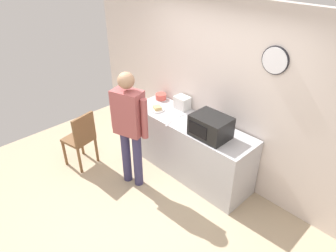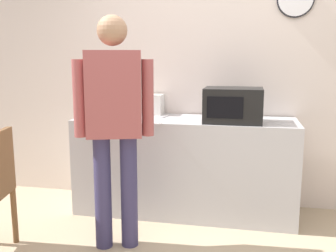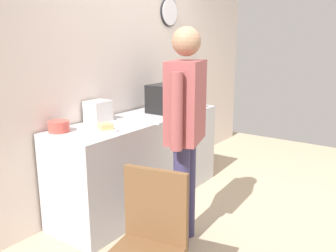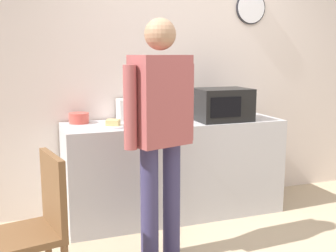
{
  "view_description": "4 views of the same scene",
  "coord_description": "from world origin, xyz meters",
  "px_view_note": "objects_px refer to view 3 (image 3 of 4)",
  "views": [
    {
      "loc": [
        2.27,
        -1.64,
        3.12
      ],
      "look_at": [
        -0.29,
        0.83,
        0.97
      ],
      "focal_mm": 32.28,
      "sensor_mm": 36.0,
      "label": 1
    },
    {
      "loc": [
        0.33,
        -2.26,
        1.46
      ],
      "look_at": [
        -0.29,
        0.73,
        0.92
      ],
      "focal_mm": 41.23,
      "sensor_mm": 36.0,
      "label": 2
    },
    {
      "loc": [
        -2.94,
        -1.04,
        1.66
      ],
      "look_at": [
        -0.41,
        0.76,
        0.91
      ],
      "focal_mm": 38.26,
      "sensor_mm": 36.0,
      "label": 3
    },
    {
      "loc": [
        -1.56,
        -2.3,
        1.52
      ],
      "look_at": [
        -0.4,
        0.92,
        0.92
      ],
      "focal_mm": 44.14,
      "sensor_mm": 36.0,
      "label": 4
    }
  ],
  "objects_px": {
    "salad_bowl": "(59,126)",
    "fork_utensil": "(121,120)",
    "person_standing": "(185,122)",
    "toaster": "(98,111)",
    "microwave": "(173,98)",
    "wooden_chair": "(148,243)",
    "sandwich_plate": "(105,128)",
    "spoon_utensil": "(151,124)"
  },
  "relations": [
    {
      "from": "sandwich_plate",
      "to": "toaster",
      "type": "xyz_separation_m",
      "value": [
        0.23,
        0.32,
        0.08
      ]
    },
    {
      "from": "sandwich_plate",
      "to": "toaster",
      "type": "height_order",
      "value": "toaster"
    },
    {
      "from": "toaster",
      "to": "person_standing",
      "type": "xyz_separation_m",
      "value": [
        -0.03,
        -1.01,
        0.03
      ]
    },
    {
      "from": "microwave",
      "to": "sandwich_plate",
      "type": "relative_size",
      "value": 2.24
    },
    {
      "from": "fork_utensil",
      "to": "spoon_utensil",
      "type": "relative_size",
      "value": 1.0
    },
    {
      "from": "microwave",
      "to": "spoon_utensil",
      "type": "distance_m",
      "value": 0.66
    },
    {
      "from": "salad_bowl",
      "to": "person_standing",
      "type": "height_order",
      "value": "person_standing"
    },
    {
      "from": "fork_utensil",
      "to": "spoon_utensil",
      "type": "bearing_deg",
      "value": -85.64
    },
    {
      "from": "microwave",
      "to": "sandwich_plate",
      "type": "height_order",
      "value": "microwave"
    },
    {
      "from": "microwave",
      "to": "sandwich_plate",
      "type": "bearing_deg",
      "value": -179.51
    },
    {
      "from": "spoon_utensil",
      "to": "person_standing",
      "type": "height_order",
      "value": "person_standing"
    },
    {
      "from": "salad_bowl",
      "to": "sandwich_plate",
      "type": "bearing_deg",
      "value": -50.81
    },
    {
      "from": "toaster",
      "to": "fork_utensil",
      "type": "distance_m",
      "value": 0.23
    },
    {
      "from": "fork_utensil",
      "to": "person_standing",
      "type": "distance_m",
      "value": 0.91
    },
    {
      "from": "microwave",
      "to": "salad_bowl",
      "type": "bearing_deg",
      "value": 167.19
    },
    {
      "from": "sandwich_plate",
      "to": "person_standing",
      "type": "bearing_deg",
      "value": -74.28
    },
    {
      "from": "toaster",
      "to": "salad_bowl",
      "type": "bearing_deg",
      "value": -178.07
    },
    {
      "from": "fork_utensil",
      "to": "wooden_chair",
      "type": "xyz_separation_m",
      "value": [
        -1.08,
        -1.19,
        -0.38
      ]
    },
    {
      "from": "microwave",
      "to": "person_standing",
      "type": "distance_m",
      "value": 1.1
    },
    {
      "from": "toaster",
      "to": "microwave",
      "type": "bearing_deg",
      "value": -20.8
    },
    {
      "from": "sandwich_plate",
      "to": "person_standing",
      "type": "relative_size",
      "value": 0.13
    },
    {
      "from": "fork_utensil",
      "to": "person_standing",
      "type": "relative_size",
      "value": 0.1
    },
    {
      "from": "microwave",
      "to": "salad_bowl",
      "type": "relative_size",
      "value": 2.82
    },
    {
      "from": "person_standing",
      "to": "microwave",
      "type": "bearing_deg",
      "value": 39.61
    },
    {
      "from": "spoon_utensil",
      "to": "wooden_chair",
      "type": "height_order",
      "value": "wooden_chair"
    },
    {
      "from": "salad_bowl",
      "to": "spoon_utensil",
      "type": "height_order",
      "value": "salad_bowl"
    },
    {
      "from": "spoon_utensil",
      "to": "wooden_chair",
      "type": "xyz_separation_m",
      "value": [
        -1.1,
        -0.83,
        -0.38
      ]
    },
    {
      "from": "salad_bowl",
      "to": "fork_utensil",
      "type": "relative_size",
      "value": 1.04
    },
    {
      "from": "fork_utensil",
      "to": "microwave",
      "type": "bearing_deg",
      "value": -15.37
    },
    {
      "from": "sandwich_plate",
      "to": "toaster",
      "type": "relative_size",
      "value": 1.02
    },
    {
      "from": "person_standing",
      "to": "wooden_chair",
      "type": "bearing_deg",
      "value": -160.47
    },
    {
      "from": "salad_bowl",
      "to": "person_standing",
      "type": "bearing_deg",
      "value": -66.08
    },
    {
      "from": "salad_bowl",
      "to": "toaster",
      "type": "relative_size",
      "value": 0.81
    },
    {
      "from": "salad_bowl",
      "to": "fork_utensil",
      "type": "height_order",
      "value": "salad_bowl"
    },
    {
      "from": "sandwich_plate",
      "to": "person_standing",
      "type": "height_order",
      "value": "person_standing"
    },
    {
      "from": "salad_bowl",
      "to": "wooden_chair",
      "type": "distance_m",
      "value": 1.44
    },
    {
      "from": "microwave",
      "to": "fork_utensil",
      "type": "height_order",
      "value": "microwave"
    },
    {
      "from": "sandwich_plate",
      "to": "wooden_chair",
      "type": "distance_m",
      "value": 1.27
    },
    {
      "from": "toaster",
      "to": "spoon_utensil",
      "type": "distance_m",
      "value": 0.53
    },
    {
      "from": "salad_bowl",
      "to": "wooden_chair",
      "type": "relative_size",
      "value": 0.19
    },
    {
      "from": "person_standing",
      "to": "sandwich_plate",
      "type": "bearing_deg",
      "value": 105.72
    },
    {
      "from": "salad_bowl",
      "to": "fork_utensil",
      "type": "distance_m",
      "value": 0.65
    }
  ]
}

